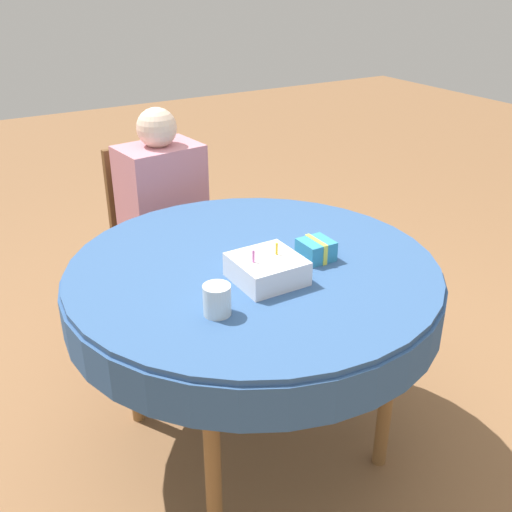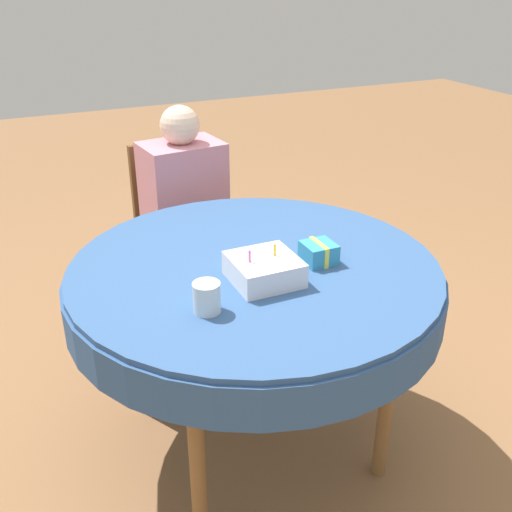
{
  "view_description": "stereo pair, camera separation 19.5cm",
  "coord_description": "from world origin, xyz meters",
  "px_view_note": "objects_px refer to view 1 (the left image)",
  "views": [
    {
      "loc": [
        -0.9,
        -1.53,
        1.68
      ],
      "look_at": [
        -0.01,
        -0.04,
        0.82
      ],
      "focal_mm": 42.0,
      "sensor_mm": 36.0,
      "label": 1
    },
    {
      "loc": [
        -0.73,
        -1.62,
        1.68
      ],
      "look_at": [
        -0.01,
        -0.04,
        0.82
      ],
      "focal_mm": 42.0,
      "sensor_mm": 36.0,
      "label": 2
    }
  ],
  "objects_px": {
    "birthday_cake": "(267,269)",
    "drinking_glass": "(217,300)",
    "chair": "(158,233)",
    "person": "(165,205)",
    "gift_box": "(316,250)"
  },
  "relations": [
    {
      "from": "drinking_glass",
      "to": "gift_box",
      "type": "height_order",
      "value": "drinking_glass"
    },
    {
      "from": "chair",
      "to": "birthday_cake",
      "type": "distance_m",
      "value": 1.14
    },
    {
      "from": "birthday_cake",
      "to": "drinking_glass",
      "type": "xyz_separation_m",
      "value": [
        -0.23,
        -0.1,
        0.01
      ]
    },
    {
      "from": "birthday_cake",
      "to": "drinking_glass",
      "type": "distance_m",
      "value": 0.25
    },
    {
      "from": "chair",
      "to": "birthday_cake",
      "type": "relative_size",
      "value": 4.44
    },
    {
      "from": "drinking_glass",
      "to": "person",
      "type": "bearing_deg",
      "value": 74.85
    },
    {
      "from": "chair",
      "to": "gift_box",
      "type": "xyz_separation_m",
      "value": [
        0.16,
        -1.05,
        0.3
      ]
    },
    {
      "from": "chair",
      "to": "drinking_glass",
      "type": "bearing_deg",
      "value": -109.58
    },
    {
      "from": "chair",
      "to": "gift_box",
      "type": "bearing_deg",
      "value": -87.25
    },
    {
      "from": "birthday_cake",
      "to": "drinking_glass",
      "type": "relative_size",
      "value": 2.24
    },
    {
      "from": "birthday_cake",
      "to": "gift_box",
      "type": "height_order",
      "value": "birthday_cake"
    },
    {
      "from": "person",
      "to": "birthday_cake",
      "type": "distance_m",
      "value": 1.01
    },
    {
      "from": "chair",
      "to": "gift_box",
      "type": "relative_size",
      "value": 8.29
    },
    {
      "from": "chair",
      "to": "person",
      "type": "relative_size",
      "value": 0.82
    },
    {
      "from": "gift_box",
      "to": "person",
      "type": "bearing_deg",
      "value": 99.04
    }
  ]
}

